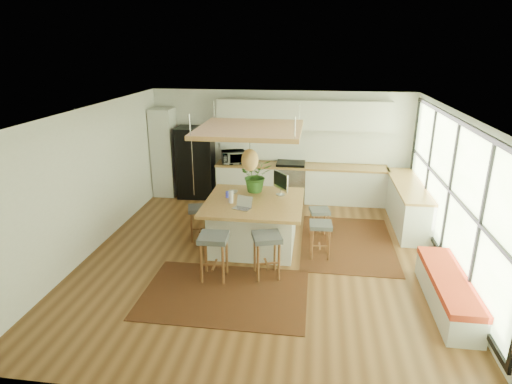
# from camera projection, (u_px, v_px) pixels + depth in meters

# --- Properties ---
(floor) EXTENTS (7.00, 7.00, 0.00)m
(floor) POSITION_uv_depth(u_px,v_px,m) (263.00, 257.00, 8.06)
(floor) COLOR #533117
(floor) RESTS_ON ground
(ceiling) EXTENTS (7.00, 7.00, 0.00)m
(ceiling) POSITION_uv_depth(u_px,v_px,m) (264.00, 112.00, 7.18)
(ceiling) COLOR white
(ceiling) RESTS_ON ground
(wall_back) EXTENTS (6.50, 0.00, 6.50)m
(wall_back) POSITION_uv_depth(u_px,v_px,m) (280.00, 145.00, 10.90)
(wall_back) COLOR silver
(wall_back) RESTS_ON ground
(wall_front) EXTENTS (6.50, 0.00, 6.50)m
(wall_front) POSITION_uv_depth(u_px,v_px,m) (221.00, 297.00, 4.35)
(wall_front) COLOR silver
(wall_front) RESTS_ON ground
(wall_left) EXTENTS (0.00, 7.00, 7.00)m
(wall_left) POSITION_uv_depth(u_px,v_px,m) (91.00, 181.00, 8.05)
(wall_left) COLOR silver
(wall_left) RESTS_ON ground
(wall_right) EXTENTS (0.00, 7.00, 7.00)m
(wall_right) POSITION_uv_depth(u_px,v_px,m) (456.00, 197.00, 7.20)
(wall_right) COLOR silver
(wall_right) RESTS_ON ground
(window_wall) EXTENTS (0.10, 6.20, 2.60)m
(window_wall) POSITION_uv_depth(u_px,v_px,m) (454.00, 194.00, 7.19)
(window_wall) COLOR black
(window_wall) RESTS_ON wall_right
(pantry) EXTENTS (0.55, 0.60, 2.25)m
(pantry) POSITION_uv_depth(u_px,v_px,m) (165.00, 153.00, 11.06)
(pantry) COLOR silver
(pantry) RESTS_ON floor
(back_counter_base) EXTENTS (4.20, 0.60, 0.88)m
(back_counter_base) POSITION_uv_depth(u_px,v_px,m) (300.00, 184.00, 10.83)
(back_counter_base) COLOR silver
(back_counter_base) RESTS_ON floor
(back_counter_top) EXTENTS (4.24, 0.64, 0.05)m
(back_counter_top) POSITION_uv_depth(u_px,v_px,m) (301.00, 166.00, 10.68)
(back_counter_top) COLOR olive
(back_counter_top) RESTS_ON back_counter_base
(backsplash) EXTENTS (4.20, 0.02, 0.80)m
(backsplash) POSITION_uv_depth(u_px,v_px,m) (302.00, 146.00, 10.81)
(backsplash) COLOR white
(backsplash) RESTS_ON wall_back
(upper_cabinets) EXTENTS (4.20, 0.34, 0.70)m
(upper_cabinets) POSITION_uv_depth(u_px,v_px,m) (303.00, 115.00, 10.40)
(upper_cabinets) COLOR silver
(upper_cabinets) RESTS_ON wall_back
(range) EXTENTS (0.76, 0.62, 1.00)m
(range) POSITION_uv_depth(u_px,v_px,m) (290.00, 181.00, 10.84)
(range) COLOR #A5A5AA
(range) RESTS_ON floor
(right_counter_base) EXTENTS (0.60, 2.50, 0.88)m
(right_counter_base) POSITION_uv_depth(u_px,v_px,m) (407.00, 205.00, 9.41)
(right_counter_base) COLOR silver
(right_counter_base) RESTS_ON floor
(right_counter_top) EXTENTS (0.64, 2.54, 0.05)m
(right_counter_top) POSITION_uv_depth(u_px,v_px,m) (410.00, 185.00, 9.26)
(right_counter_top) COLOR olive
(right_counter_top) RESTS_ON right_counter_base
(window_bench) EXTENTS (0.52, 2.00, 0.50)m
(window_bench) POSITION_uv_depth(u_px,v_px,m) (448.00, 291.00, 6.47)
(window_bench) COLOR silver
(window_bench) RESTS_ON floor
(ceiling_panel) EXTENTS (1.86, 1.86, 0.80)m
(ceiling_panel) POSITION_uv_depth(u_px,v_px,m) (250.00, 144.00, 7.81)
(ceiling_panel) COLOR olive
(ceiling_panel) RESTS_ON ceiling
(rug_near) EXTENTS (2.60, 1.80, 0.01)m
(rug_near) POSITION_uv_depth(u_px,v_px,m) (225.00, 294.00, 6.86)
(rug_near) COLOR black
(rug_near) RESTS_ON floor
(rug_right) EXTENTS (1.80, 2.60, 0.01)m
(rug_right) POSITION_uv_depth(u_px,v_px,m) (347.00, 243.00, 8.61)
(rug_right) COLOR black
(rug_right) RESTS_ON floor
(fridge) EXTENTS (0.94, 0.75, 1.81)m
(fridge) POSITION_uv_depth(u_px,v_px,m) (196.00, 161.00, 11.00)
(fridge) COLOR black
(fridge) RESTS_ON floor
(island) EXTENTS (1.85, 1.85, 0.93)m
(island) POSITION_uv_depth(u_px,v_px,m) (254.00, 223.00, 8.39)
(island) COLOR olive
(island) RESTS_ON floor
(stool_near_left) EXTENTS (0.49, 0.49, 0.80)m
(stool_near_left) POSITION_uv_depth(u_px,v_px,m) (214.00, 259.00, 7.21)
(stool_near_left) COLOR #3D4044
(stool_near_left) RESTS_ON floor
(stool_near_right) EXTENTS (0.57, 0.57, 0.78)m
(stool_near_right) POSITION_uv_depth(u_px,v_px,m) (267.00, 258.00, 7.27)
(stool_near_right) COLOR #3D4044
(stool_near_right) RESTS_ON floor
(stool_right_front) EXTENTS (0.42, 0.42, 0.68)m
(stool_right_front) POSITION_uv_depth(u_px,v_px,m) (320.00, 239.00, 7.96)
(stool_right_front) COLOR #3D4044
(stool_right_front) RESTS_ON floor
(stool_right_back) EXTENTS (0.45, 0.45, 0.64)m
(stool_right_back) POSITION_uv_depth(u_px,v_px,m) (319.00, 222.00, 8.70)
(stool_right_back) COLOR #3D4044
(stool_right_back) RESTS_ON floor
(stool_left_side) EXTENTS (0.51, 0.51, 0.69)m
(stool_left_side) POSITION_uv_depth(u_px,v_px,m) (199.00, 222.00, 8.70)
(stool_left_side) COLOR #3D4044
(stool_left_side) RESTS_ON floor
(laptop) EXTENTS (0.40, 0.41, 0.23)m
(laptop) POSITION_uv_depth(u_px,v_px,m) (242.00, 203.00, 7.79)
(laptop) COLOR #A5A5AA
(laptop) RESTS_ON island
(monitor) EXTENTS (0.45, 0.52, 0.48)m
(monitor) POSITION_uv_depth(u_px,v_px,m) (281.00, 182.00, 8.47)
(monitor) COLOR #A5A5AA
(monitor) RESTS_ON island
(microwave) EXTENTS (0.64, 0.48, 0.39)m
(microwave) POSITION_uv_depth(u_px,v_px,m) (233.00, 156.00, 10.78)
(microwave) COLOR #A5A5AA
(microwave) RESTS_ON back_counter_top
(island_plant) EXTENTS (0.80, 0.85, 0.54)m
(island_plant) POSITION_uv_depth(u_px,v_px,m) (256.00, 179.00, 8.67)
(island_plant) COLOR #1E4C19
(island_plant) RESTS_ON island
(island_bowl) EXTENTS (0.21, 0.21, 0.05)m
(island_bowl) POSITION_uv_depth(u_px,v_px,m) (233.00, 192.00, 8.63)
(island_bowl) COLOR white
(island_bowl) RESTS_ON island
(island_bottle_0) EXTENTS (0.07, 0.07, 0.19)m
(island_bottle_0) POSITION_uv_depth(u_px,v_px,m) (227.00, 193.00, 8.37)
(island_bottle_0) COLOR #393CE4
(island_bottle_0) RESTS_ON island
(island_bottle_1) EXTENTS (0.07, 0.07, 0.19)m
(island_bottle_1) POSITION_uv_depth(u_px,v_px,m) (232.00, 198.00, 8.12)
(island_bottle_1) COLOR silver
(island_bottle_1) RESTS_ON island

